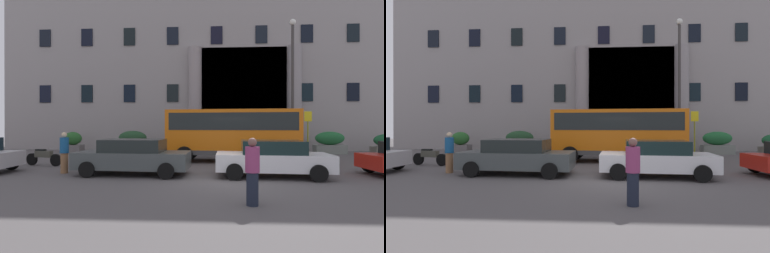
# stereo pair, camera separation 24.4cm
# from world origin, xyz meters

# --- Properties ---
(ground_plane) EXTENTS (80.00, 64.00, 0.12)m
(ground_plane) POSITION_xyz_m (0.00, 0.00, -0.06)
(ground_plane) COLOR #514D4D
(office_building_facade) EXTENTS (35.57, 9.78, 21.07)m
(office_building_facade) POSITION_xyz_m (0.01, 17.48, 10.52)
(office_building_facade) COLOR gray
(office_building_facade) RESTS_ON ground_plane
(orange_minibus) EXTENTS (7.27, 3.05, 2.86)m
(orange_minibus) POSITION_xyz_m (0.68, 5.50, 1.70)
(orange_minibus) COLOR orange
(orange_minibus) RESTS_ON ground_plane
(bus_stop_sign) EXTENTS (0.44, 0.08, 2.85)m
(bus_stop_sign) POSITION_xyz_m (5.31, 7.13, 1.75)
(bus_stop_sign) COLOR #939B20
(bus_stop_sign) RESTS_ON ground_plane
(hedge_planter_entrance_left) EXTENTS (2.16, 0.97, 1.62)m
(hedge_planter_entrance_left) POSITION_xyz_m (-6.17, 10.36, 0.78)
(hedge_planter_entrance_left) COLOR gray
(hedge_planter_entrance_left) RESTS_ON ground_plane
(hedge_planter_far_west) EXTENTS (2.12, 0.83, 1.58)m
(hedge_planter_far_west) POSITION_xyz_m (7.93, 10.53, 0.76)
(hedge_planter_far_west) COLOR slate
(hedge_planter_far_west) RESTS_ON ground_plane
(hedge_planter_east) EXTENTS (1.40, 0.96, 1.52)m
(hedge_planter_east) POSITION_xyz_m (-10.86, 10.82, 0.73)
(hedge_planter_east) COLOR #645F5F
(hedge_planter_east) RESTS_ON ground_plane
(parked_sedan_far) EXTENTS (4.44, 2.30, 1.42)m
(parked_sedan_far) POSITION_xyz_m (1.86, 0.71, 0.73)
(parked_sedan_far) COLOR white
(parked_sedan_far) RESTS_ON ground_plane
(parked_hatchback_near) EXTENTS (4.65, 2.25, 1.44)m
(parked_hatchback_near) POSITION_xyz_m (-3.68, 0.93, 0.74)
(parked_hatchback_near) COLOR #424949
(parked_hatchback_near) RESTS_ON ground_plane
(motorcycle_far_end) EXTENTS (2.04, 0.78, 0.89)m
(motorcycle_far_end) POSITION_xyz_m (-5.34, 3.01, 0.46)
(motorcycle_far_end) COLOR black
(motorcycle_far_end) RESTS_ON ground_plane
(scooter_by_planter) EXTENTS (2.01, 0.69, 0.89)m
(scooter_by_planter) POSITION_xyz_m (-8.87, 3.32, 0.46)
(scooter_by_planter) COLOR black
(scooter_by_planter) RESTS_ON ground_plane
(motorcycle_near_kerb) EXTENTS (1.95, 0.59, 0.89)m
(motorcycle_near_kerb) POSITION_xyz_m (2.62, 3.42, 0.46)
(motorcycle_near_kerb) COLOR black
(motorcycle_near_kerb) RESTS_ON ground_plane
(pedestrian_child_trailing) EXTENTS (0.36, 0.36, 1.72)m
(pedestrian_child_trailing) POSITION_xyz_m (-6.67, 1.11, 0.87)
(pedestrian_child_trailing) COLOR #8A5F3E
(pedestrian_child_trailing) RESTS_ON ground_plane
(pedestrian_man_crossing) EXTENTS (0.36, 0.36, 1.69)m
(pedestrian_man_crossing) POSITION_xyz_m (0.48, -3.55, 0.85)
(pedestrian_man_crossing) COLOR #1A1F2E
(pedestrian_man_crossing) RESTS_ON ground_plane
(lamppost_plaza_centre) EXTENTS (0.40, 0.40, 8.77)m
(lamppost_plaza_centre) POSITION_xyz_m (4.70, 8.19, 5.03)
(lamppost_plaza_centre) COLOR #3C3837
(lamppost_plaza_centre) RESTS_ON ground_plane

